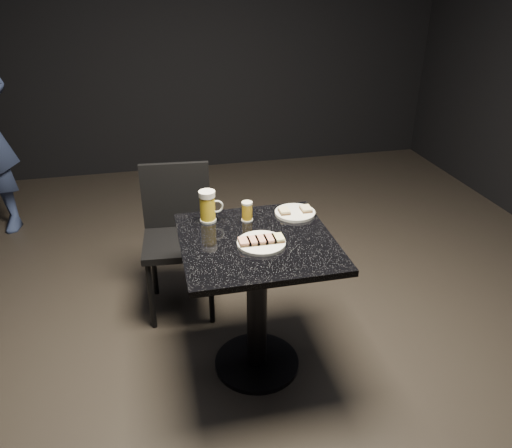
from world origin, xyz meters
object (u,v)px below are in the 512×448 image
at_px(table, 257,284).
at_px(plate_small, 295,213).
at_px(beer_tumbler, 247,211).
at_px(plate_large, 261,243).
at_px(beer_mug, 208,206).
at_px(chair, 178,230).

bearing_deg(table, plate_small, 41.14).
bearing_deg(plate_small, beer_tumbler, -177.12).
xyz_separation_m(plate_small, table, (-0.25, -0.22, -0.25)).
xyz_separation_m(plate_large, plate_small, (0.24, 0.26, 0.00)).
relative_size(plate_large, beer_mug, 1.39).
xyz_separation_m(table, beer_tumbler, (-0.00, 0.20, 0.29)).
distance_m(beer_tumbler, chair, 0.63).
distance_m(plate_large, table, 0.25).
bearing_deg(chair, beer_tumbler, -54.67).
bearing_deg(plate_large, beer_mug, 124.66).
bearing_deg(beer_mug, plate_small, -2.96).
distance_m(plate_small, beer_tumbler, 0.25).
bearing_deg(plate_large, chair, 115.26).
height_order(plate_large, plate_small, same).
relative_size(table, beer_tumbler, 7.65).
relative_size(plate_large, beer_tumbler, 2.25).
relative_size(plate_small, table, 0.27).
bearing_deg(plate_large, table, 100.34).
bearing_deg(beer_tumbler, plate_large, -87.27).
bearing_deg(table, chair, 116.26).
bearing_deg(beer_tumbler, plate_small, 2.88).
relative_size(plate_large, chair, 0.25).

